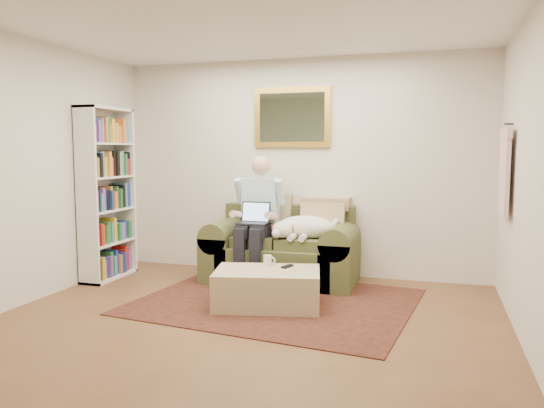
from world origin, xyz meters
The scene contains 12 objects.
room_shell centered at (0.00, 0.35, 1.30)m, with size 4.51×5.00×2.61m.
rug centered at (0.09, 1.20, 0.01)m, with size 2.62×2.09×0.01m, color black.
sofa centered at (-0.09, 2.03, 0.30)m, with size 1.71×0.87×1.03m.
seated_man centered at (-0.35, 1.88, 0.72)m, with size 0.56×0.81×1.44m, color #8CBBD8, non-canonical shape.
laptop centered at (-0.35, 1.81, 0.76)m, with size 0.33×0.26×0.24m.
sleeping_dog centered at (0.22, 1.95, 0.65)m, with size 0.71×0.44×0.26m, color white, non-canonical shape.
ottoman centered at (0.06, 1.02, 0.18)m, with size 1.00×0.64×0.36m, color tan.
coffee_mug centered at (0.00, 1.22, 0.41)m, with size 0.08×0.08×0.10m, color white.
tv_remote centered at (0.21, 1.19, 0.37)m, with size 0.05×0.15×0.02m, color black.
bookshelf centered at (-2.10, 1.60, 1.00)m, with size 0.28×0.80×2.00m, color white, non-canonical shape.
wall_mirror centered at (-0.09, 2.47, 1.90)m, with size 0.94×0.04×0.72m.
hanging_shirt centered at (2.19, 1.60, 1.35)m, with size 0.06×0.52×0.90m, color beige, non-canonical shape.
Camera 1 is at (1.56, -3.75, 1.51)m, focal length 35.00 mm.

